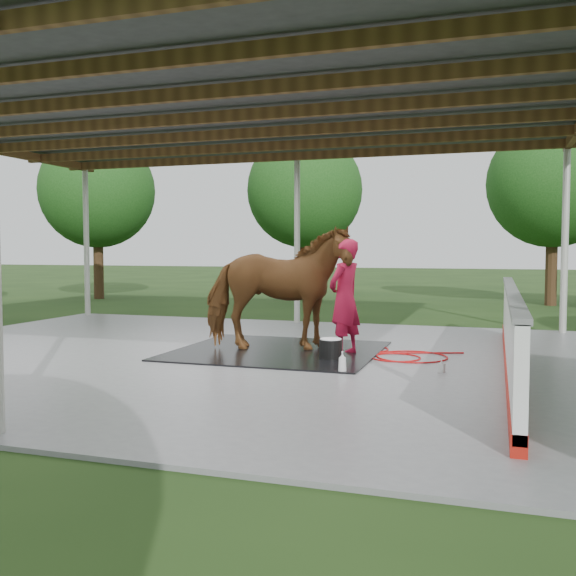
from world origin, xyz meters
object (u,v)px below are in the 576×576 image
(wash_bucket, at_px, (331,349))
(dasher_board, at_px, (511,332))
(horse, at_px, (278,288))
(handler, at_px, (345,297))

(wash_bucket, bearing_deg, dasher_board, -1.62)
(horse, bearing_deg, dasher_board, -115.04)
(dasher_board, bearing_deg, horse, 170.87)
(handler, height_order, wash_bucket, handler)
(dasher_board, relative_size, horse, 3.28)
(dasher_board, distance_m, horse, 3.74)
(horse, xyz_separation_m, wash_bucket, (1.04, -0.51, -0.88))
(dasher_board, height_order, handler, handler)
(horse, distance_m, handler, 1.15)
(handler, bearing_deg, wash_bucket, 10.69)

